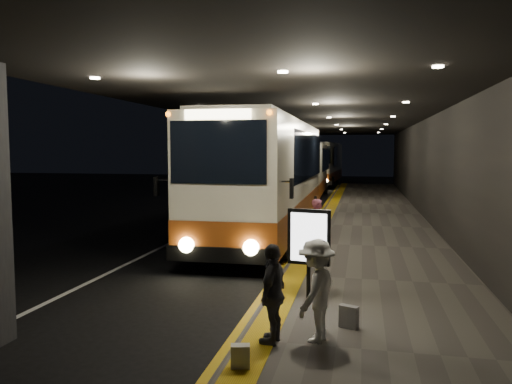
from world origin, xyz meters
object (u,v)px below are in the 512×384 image
(passenger_boarding, at_px, (318,228))
(info_sign, at_px, (309,239))
(bag_plain, at_px, (240,356))
(passenger_waiting_grey, at_px, (273,293))
(coach_main, at_px, (268,182))
(coach_second, at_px, (305,172))
(passenger_waiting_white, at_px, (316,290))
(bag_polka, at_px, (349,317))
(stanchion_post, at_px, (307,239))
(coach_third, at_px, (323,165))

(passenger_boarding, distance_m, info_sign, 4.10)
(bag_plain, bearing_deg, passenger_waiting_grey, 74.62)
(coach_main, distance_m, coach_second, 14.03)
(passenger_waiting_white, relative_size, info_sign, 0.88)
(coach_main, bearing_deg, info_sign, -74.61)
(bag_polka, relative_size, info_sign, 0.21)
(info_sign, bearing_deg, stanchion_post, 106.67)
(coach_main, xyz_separation_m, passenger_waiting_white, (2.65, -10.10, -0.99))
(coach_second, xyz_separation_m, stanchion_post, (2.09, -18.17, -1.00))
(coach_second, relative_size, passenger_waiting_white, 7.05)
(coach_main, xyz_separation_m, bag_plain, (1.75, -11.28, -1.62))
(bag_polka, bearing_deg, coach_main, 108.31)
(coach_third, height_order, passenger_waiting_white, coach_third)
(coach_third, bearing_deg, info_sign, -83.61)
(coach_third, bearing_deg, bag_plain, -84.79)
(passenger_waiting_white, distance_m, bag_plain, 1.61)
(passenger_boarding, bearing_deg, info_sign, -177.11)
(passenger_waiting_white, relative_size, passenger_waiting_grey, 1.03)
(coach_second, distance_m, passenger_boarding, 18.13)
(coach_second, bearing_deg, coach_third, 87.74)
(passenger_boarding, height_order, passenger_waiting_white, passenger_boarding)
(passenger_waiting_white, bearing_deg, bag_plain, -21.05)
(coach_second, relative_size, passenger_boarding, 7.02)
(coach_main, relative_size, coach_second, 1.17)
(passenger_boarding, distance_m, bag_plain, 7.39)
(passenger_boarding, height_order, bag_polka, passenger_boarding)
(coach_third, xyz_separation_m, bag_plain, (1.87, -37.96, -1.43))
(passenger_waiting_white, xyz_separation_m, passenger_waiting_grey, (-0.63, -0.21, -0.03))
(info_sign, bearing_deg, coach_main, 116.00)
(coach_main, height_order, coach_third, coach_main)
(coach_main, height_order, passenger_waiting_grey, coach_main)
(bag_plain, bearing_deg, passenger_waiting_white, 52.85)
(coach_second, bearing_deg, info_sign, -85.09)
(bag_polka, bearing_deg, info_sign, 119.59)
(coach_third, xyz_separation_m, passenger_waiting_grey, (2.14, -36.98, -0.83))
(coach_main, relative_size, passenger_boarding, 8.22)
(coach_main, height_order, info_sign, coach_main)
(stanchion_post, bearing_deg, passenger_waiting_grey, -88.45)
(passenger_waiting_grey, height_order, bag_polka, passenger_waiting_grey)
(bag_plain, height_order, stanchion_post, stanchion_post)
(coach_main, distance_m, passenger_waiting_white, 10.48)
(stanchion_post, bearing_deg, coach_main, 114.08)
(coach_main, bearing_deg, stanchion_post, -66.63)
(passenger_waiting_white, distance_m, bag_polka, 1.01)
(passenger_waiting_white, bearing_deg, stanchion_post, -156.29)
(coach_third, height_order, bag_plain, coach_third)
(bag_polka, xyz_separation_m, bag_plain, (-1.37, -1.84, -0.03))
(passenger_boarding, height_order, info_sign, info_sign)
(bag_polka, distance_m, bag_plain, 2.30)
(passenger_boarding, distance_m, passenger_waiting_grey, 6.37)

